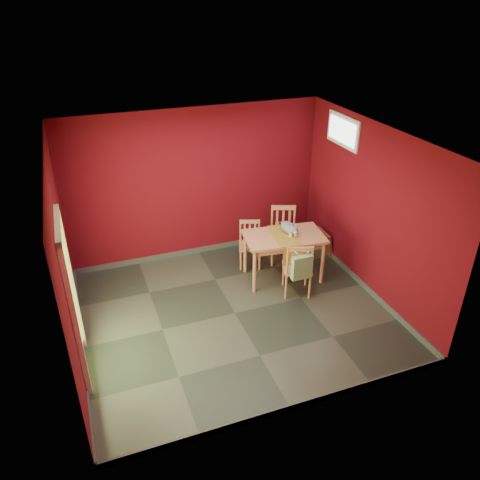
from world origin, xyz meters
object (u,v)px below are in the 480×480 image
object	(u,v)px
chair_far_right	(283,234)
cat	(289,226)
dining_table	(284,241)
tote_bag	(302,267)
picture_frame	(325,242)
chair_near	(298,268)
chair_far_left	(250,243)

from	to	relation	value
chair_far_right	cat	xyz separation A→B (m)	(-0.14, -0.46, 0.41)
dining_table	tote_bag	size ratio (longest dim) A/B	3.02
cat	picture_frame	size ratio (longest dim) A/B	0.99
dining_table	cat	distance (m)	0.26
dining_table	chair_far_right	xyz separation A→B (m)	(0.26, 0.56, -0.19)
chair_near	picture_frame	size ratio (longest dim) A/B	2.05
cat	tote_bag	bearing A→B (deg)	-100.66
chair_near	cat	size ratio (longest dim) A/B	2.07
dining_table	chair_far_right	bearing A→B (deg)	65.31
chair_far_left	tote_bag	world-z (taller)	tote_bag
chair_far_right	tote_bag	size ratio (longest dim) A/B	2.21
cat	chair_far_left	bearing A→B (deg)	134.04
tote_bag	dining_table	bearing A→B (deg)	87.04
dining_table	tote_bag	world-z (taller)	tote_bag
tote_bag	picture_frame	bearing A→B (deg)	47.37
tote_bag	cat	xyz separation A→B (m)	(0.16, 0.83, 0.29)
chair_far_right	chair_near	bearing A→B (deg)	-103.00
chair_far_left	tote_bag	xyz separation A→B (m)	(0.33, -1.33, 0.21)
chair_near	dining_table	bearing A→B (deg)	90.96
chair_far_right	chair_near	size ratio (longest dim) A/B	1.07
dining_table	chair_far_right	distance (m)	0.64
chair_far_right	tote_bag	distance (m)	1.32
tote_bag	chair_near	bearing A→B (deg)	77.87
chair_far_right	picture_frame	distance (m)	0.87
tote_bag	picture_frame	xyz separation A→B (m)	(1.12, 1.21, -0.40)
cat	picture_frame	bearing A→B (deg)	22.20
chair_far_right	tote_bag	world-z (taller)	chair_far_right
dining_table	chair_near	world-z (taller)	chair_near
chair_far_left	cat	world-z (taller)	cat
chair_far_left	chair_far_right	xyz separation A→B (m)	(0.62, -0.04, 0.09)
chair_far_left	tote_bag	size ratio (longest dim) A/B	1.80
cat	dining_table	bearing A→B (deg)	-141.31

